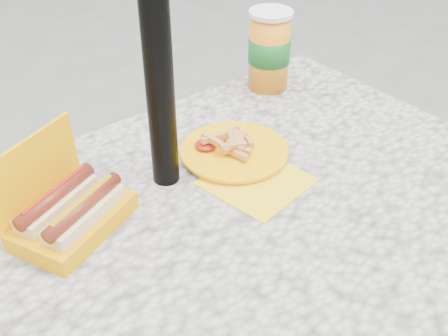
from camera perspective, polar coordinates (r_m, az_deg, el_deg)
picnic_table at (r=1.04m, az=-0.51°, el=-9.98°), size 1.20×0.80×0.75m
hotdog_box at (r=0.97m, az=-15.44°, el=-4.29°), size 0.23×0.20×0.16m
fries_plate at (r=1.12m, az=1.13°, el=1.59°), size 0.23×0.30×0.04m
soda_cup at (r=1.35m, az=4.62°, el=11.87°), size 0.10×0.10×0.19m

